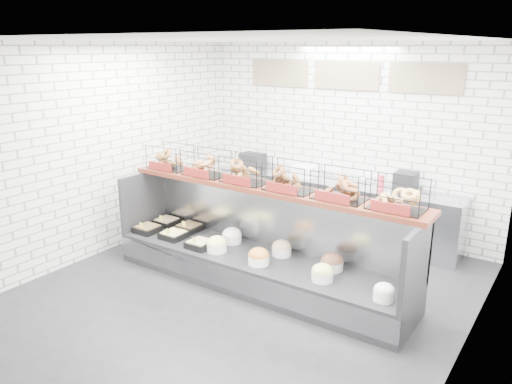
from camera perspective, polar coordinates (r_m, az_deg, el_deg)
The scene contains 5 objects.
ground at distance 6.28m, azimuth -1.42°, elevation -11.52°, with size 5.50×5.50×0.00m, color black.
room_shell at distance 6.11m, azimuth 1.76°, elevation 8.09°, with size 5.02×5.51×3.01m.
display_case at distance 6.40m, azimuth 0.26°, elevation -7.70°, with size 4.00×0.90×1.20m.
bagel_shelf at distance 6.18m, azimuth 1.27°, elevation 1.83°, with size 4.10×0.50×0.40m.
prep_counter at distance 8.05m, azimuth 8.63°, elevation -1.67°, with size 4.00×0.60×1.20m.
Camera 1 is at (3.25, -4.50, 2.94)m, focal length 35.00 mm.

